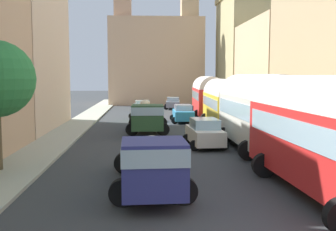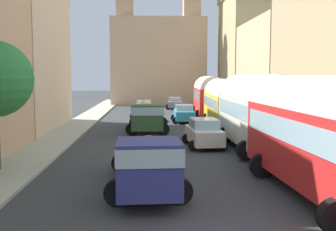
# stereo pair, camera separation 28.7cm
# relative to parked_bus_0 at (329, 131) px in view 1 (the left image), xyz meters

# --- Properties ---
(ground_plane) EXTENTS (154.00, 154.00, 0.00)m
(ground_plane) POSITION_rel_parked_bus_0_xyz_m (-4.60, 20.50, -2.35)
(ground_plane) COLOR #35383A
(sidewalk_left) EXTENTS (2.50, 70.00, 0.14)m
(sidewalk_left) POSITION_rel_parked_bus_0_xyz_m (-11.85, 20.50, -2.28)
(sidewalk_left) COLOR #A8AC98
(sidewalk_left) RESTS_ON ground
(sidewalk_right) EXTENTS (2.50, 70.00, 0.14)m
(sidewalk_right) POSITION_rel_parked_bus_0_xyz_m (2.65, 20.50, -2.28)
(sidewalk_right) COLOR gray
(sidewalk_right) RESTS_ON ground
(building_left_2) EXTENTS (4.31, 12.16, 12.45)m
(building_left_2) POSITION_rel_parked_bus_0_xyz_m (-15.26, 18.73, 3.88)
(building_left_2) COLOR beige
(building_left_2) RESTS_ON ground
(building_right_2) EXTENTS (5.00, 12.00, 13.46)m
(building_right_2) POSITION_rel_parked_bus_0_xyz_m (6.17, 13.49, 4.41)
(building_right_2) COLOR tan
(building_right_2) RESTS_ON ground
(building_right_3) EXTENTS (5.95, 12.92, 9.52)m
(building_right_3) POSITION_rel_parked_bus_0_xyz_m (6.88, 26.22, 2.41)
(building_right_3) COLOR tan
(building_right_3) RESTS_ON ground
(building_right_4) EXTENTS (4.74, 11.88, 14.67)m
(building_right_4) POSITION_rel_parked_bus_0_xyz_m (6.05, 39.19, 5.02)
(building_right_4) COLOR tan
(building_right_4) RESTS_ON ground
(distant_church) EXTENTS (13.36, 7.47, 21.12)m
(distant_church) POSITION_rel_parked_bus_0_xyz_m (-4.60, 46.47, 4.57)
(distant_church) COLOR tan
(distant_church) RESTS_ON ground
(parked_bus_0) EXTENTS (3.54, 10.06, 4.21)m
(parked_bus_0) POSITION_rel_parked_bus_0_xyz_m (0.00, 0.00, 0.00)
(parked_bus_0) COLOR red
(parked_bus_0) RESTS_ON ground
(parked_bus_1) EXTENTS (3.46, 8.36, 4.26)m
(parked_bus_1) POSITION_rel_parked_bus_0_xyz_m (0.00, 9.00, 0.01)
(parked_bus_1) COLOR silver
(parked_bus_1) RESTS_ON ground
(parked_bus_2) EXTENTS (3.42, 8.95, 3.92)m
(parked_bus_2) POSITION_rel_parked_bus_0_xyz_m (0.00, 18.00, -0.19)
(parked_bus_2) COLOR yellow
(parked_bus_2) RESTS_ON ground
(parked_bus_3) EXTENTS (3.50, 8.24, 4.09)m
(parked_bus_3) POSITION_rel_parked_bus_0_xyz_m (0.00, 27.00, -0.09)
(parked_bus_3) COLOR red
(parked_bus_3) RESTS_ON ground
(cargo_truck_0) EXTENTS (3.07, 7.58, 2.18)m
(cargo_truck_0) POSITION_rel_parked_bus_0_xyz_m (-5.98, 0.98, -1.21)
(cargo_truck_0) COLOR navy
(cargo_truck_0) RESTS_ON ground
(cargo_truck_1) EXTENTS (3.11, 6.74, 2.31)m
(cargo_truck_1) POSITION_rel_parked_bus_0_xyz_m (-6.03, 16.29, -1.16)
(cargo_truck_1) COLOR #2A4F2B
(cargo_truck_1) RESTS_ON ground
(car_0) EXTENTS (2.54, 4.31, 1.50)m
(car_0) POSITION_rel_parked_bus_0_xyz_m (-6.54, 24.55, -1.58)
(car_0) COLOR #4C984B
(car_0) RESTS_ON ground
(car_1) EXTENTS (2.46, 4.16, 1.38)m
(car_1) POSITION_rel_parked_bus_0_xyz_m (-6.51, 32.30, -1.63)
(car_1) COLOR slate
(car_1) RESTS_ON ground
(car_2) EXTENTS (2.42, 4.09, 1.67)m
(car_2) POSITION_rel_parked_bus_0_xyz_m (-2.69, 10.33, -1.51)
(car_2) COLOR beige
(car_2) RESTS_ON ground
(car_3) EXTENTS (2.27, 3.78, 1.59)m
(car_3) POSITION_rel_parked_bus_0_xyz_m (-2.82, 22.84, -1.54)
(car_3) COLOR #3598D0
(car_3) RESTS_ON ground
(car_4) EXTENTS (2.42, 3.72, 1.47)m
(car_4) POSITION_rel_parked_bus_0_xyz_m (-2.74, 37.34, -1.60)
(car_4) COLOR gray
(car_4) RESTS_ON ground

